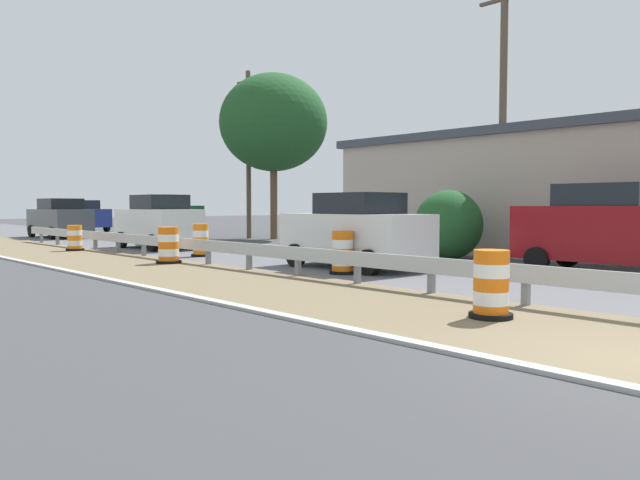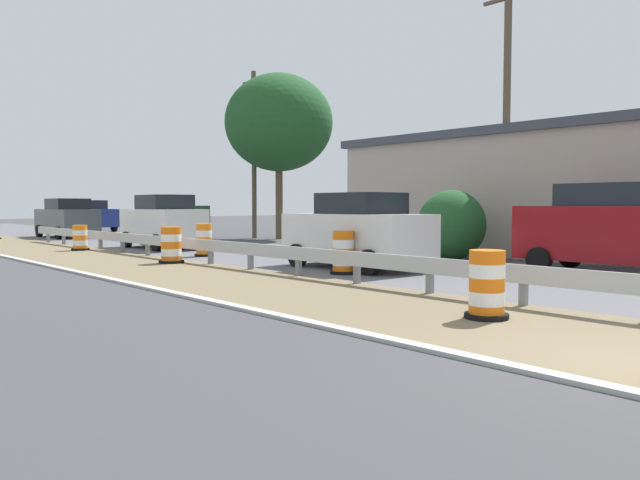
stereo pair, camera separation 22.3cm
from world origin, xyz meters
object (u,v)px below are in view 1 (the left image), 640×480
(traffic_barrel_nearest, at_px, (491,287))
(car_lead_near_lane, at_px, (356,231))
(utility_pole_mid, at_px, (249,152))
(car_trailing_near_lane, at_px, (82,216))
(car_trailing_far_lane, at_px, (158,222))
(traffic_barrel_farther, at_px, (75,239))
(car_lead_far_lane, at_px, (60,218))
(traffic_barrel_mid, at_px, (169,247))
(car_mid_far_lane, at_px, (167,217))
(utility_pole_near, at_px, (503,117))
(traffic_barrel_far, at_px, (201,242))
(traffic_barrel_close, at_px, (342,255))
(car_distant_a, at_px, (611,229))

(traffic_barrel_nearest, distance_m, car_lead_near_lane, 7.56)
(utility_pole_mid, bearing_deg, car_lead_near_lane, -115.69)
(car_trailing_near_lane, distance_m, car_trailing_far_lane, 18.25)
(traffic_barrel_farther, xyz_separation_m, car_trailing_far_lane, (2.87, -1.10, 0.62))
(car_trailing_near_lane, bearing_deg, traffic_barrel_farther, -24.00)
(car_lead_far_lane, bearing_deg, car_trailing_far_lane, 179.61)
(traffic_barrel_mid, relative_size, utility_pole_mid, 0.13)
(traffic_barrel_nearest, xyz_separation_m, car_mid_far_lane, (7.60, 23.76, 0.65))
(car_lead_near_lane, distance_m, utility_pole_mid, 16.27)
(traffic_barrel_nearest, xyz_separation_m, traffic_barrel_farther, (0.70, 18.24, -0.04))
(traffic_barrel_nearest, xyz_separation_m, utility_pole_near, (9.81, 5.76, 4.10))
(traffic_barrel_mid, relative_size, car_mid_far_lane, 0.24)
(utility_pole_mid, bearing_deg, car_mid_far_lane, 136.55)
(traffic_barrel_farther, bearing_deg, car_lead_near_lane, -75.33)
(traffic_barrel_mid, bearing_deg, car_lead_near_lane, -58.13)
(traffic_barrel_mid, distance_m, traffic_barrel_far, 2.47)
(utility_pole_mid, bearing_deg, traffic_barrel_close, -118.27)
(traffic_barrel_farther, bearing_deg, car_mid_far_lane, 38.62)
(car_lead_near_lane, bearing_deg, traffic_barrel_farther, 15.53)
(traffic_barrel_mid, height_order, car_lead_far_lane, car_lead_far_lane)
(traffic_barrel_mid, xyz_separation_m, car_distant_a, (6.76, -9.99, 0.64))
(traffic_barrel_far, distance_m, car_trailing_far_lane, 4.47)
(traffic_barrel_mid, height_order, car_distant_a, car_distant_a)
(car_lead_near_lane, bearing_deg, traffic_barrel_close, 121.43)
(car_trailing_near_lane, bearing_deg, car_lead_near_lane, -9.23)
(traffic_barrel_mid, relative_size, car_trailing_far_lane, 0.25)
(car_trailing_near_lane, xyz_separation_m, utility_pole_mid, (3.07, -14.08, 3.41))
(traffic_barrel_nearest, bearing_deg, car_trailing_near_lane, 77.73)
(car_lead_near_lane, bearing_deg, car_trailing_near_lane, -6.82)
(traffic_barrel_farther, relative_size, utility_pole_near, 0.11)
(car_trailing_near_lane, xyz_separation_m, car_trailing_far_lane, (-4.03, -17.80, 0.04))
(traffic_barrel_nearest, height_order, car_lead_near_lane, car_lead_near_lane)
(car_mid_far_lane, relative_size, car_distant_a, 0.94)
(traffic_barrel_farther, height_order, car_distant_a, car_distant_a)
(car_mid_far_lane, height_order, utility_pole_near, utility_pole_near)
(car_trailing_near_lane, relative_size, utility_pole_near, 0.55)
(traffic_barrel_far, bearing_deg, traffic_barrel_farther, 110.88)
(traffic_barrel_far, xyz_separation_m, traffic_barrel_farther, (-2.09, 5.47, -0.06))
(car_lead_near_lane, bearing_deg, utility_pole_mid, -24.83)
(traffic_barrel_farther, bearing_deg, traffic_barrel_mid, -89.23)
(traffic_barrel_farther, relative_size, car_distant_a, 0.21)
(traffic_barrel_mid, relative_size, traffic_barrel_far, 0.98)
(car_trailing_near_lane, xyz_separation_m, car_lead_far_lane, (-3.88, -6.82, 0.01))
(car_lead_far_lane, distance_m, car_trailing_far_lane, 10.99)
(traffic_barrel_close, bearing_deg, traffic_barrel_far, 88.26)
(traffic_barrel_close, height_order, utility_pole_mid, utility_pole_mid)
(traffic_barrel_mid, bearing_deg, car_trailing_far_lane, 64.56)
(car_trailing_far_lane, xyz_separation_m, utility_pole_near, (6.24, -11.38, 3.51))
(car_trailing_far_lane, bearing_deg, traffic_barrel_far, 171.53)
(traffic_barrel_nearest, relative_size, car_trailing_near_lane, 0.22)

